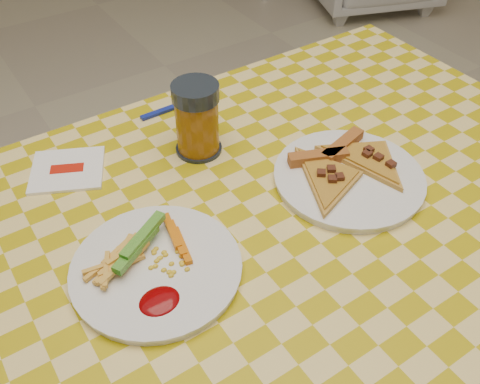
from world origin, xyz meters
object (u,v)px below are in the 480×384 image
object	(u,v)px
plate_left	(157,270)
plate_right	(349,178)
drink_glass	(197,120)
table	(265,259)

from	to	relation	value
plate_left	plate_right	distance (m)	0.37
drink_glass	plate_left	bearing A→B (deg)	-132.30
plate_left	drink_glass	size ratio (longest dim) A/B	1.77
plate_left	plate_right	size ratio (longest dim) A/B	0.96
plate_left	drink_glass	xyz separation A→B (m)	(0.20, 0.21, 0.06)
plate_right	drink_glass	xyz separation A→B (m)	(-0.17, 0.22, 0.06)
table	drink_glass	world-z (taller)	drink_glass
table	drink_glass	bearing A→B (deg)	86.95
table	plate_left	xyz separation A→B (m)	(-0.18, 0.02, 0.08)
plate_left	drink_glass	bearing A→B (deg)	47.70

